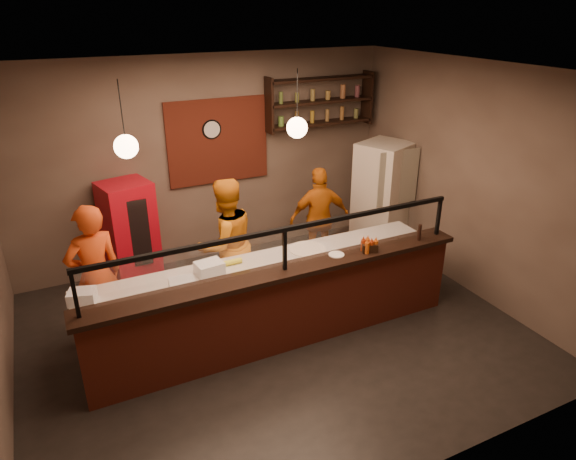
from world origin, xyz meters
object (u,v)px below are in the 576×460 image
cook_mid (226,244)px  condiment_caddy (369,247)px  red_cooler (130,233)px  fridge (382,198)px  cook_right (320,218)px  wall_clock (211,129)px  cook_left (95,276)px  pizza_dough (307,249)px  pepper_mill (419,232)px

cook_mid → condiment_caddy: bearing=126.3°
red_cooler → condiment_caddy: 3.51m
fridge → red_cooler: fridge is taller
condiment_caddy → cook_right: bearing=81.0°
wall_clock → cook_left: (-2.06, -1.65, -1.20)m
red_cooler → pizza_dough: (1.96, -1.82, 0.13)m
wall_clock → pepper_mill: wall_clock is taller
pizza_dough → condiment_caddy: 0.85m
cook_mid → cook_right: bearing=-177.3°
cook_mid → pepper_mill: 2.53m
wall_clock → cook_mid: (-0.39, -1.54, -1.19)m
red_cooler → cook_mid: bearing=-62.9°
cook_left → pepper_mill: cook_left is taller
pizza_dough → pepper_mill: (1.26, -0.67, 0.26)m
cook_left → red_cooler: (0.63, 1.34, -0.12)m
cook_right → fridge: bearing=-166.2°
cook_left → cook_right: cook_left is taller
fridge → red_cooler: bearing=146.5°
cook_left → condiment_caddy: bearing=146.4°
wall_clock → cook_mid: wall_clock is taller
wall_clock → cook_mid: bearing=-104.0°
condiment_caddy → pepper_mill: 0.76m
red_cooler → condiment_caddy: size_ratio=8.31×
wall_clock → condiment_caddy: 3.13m
cook_right → pizza_dough: bearing=65.0°
cook_left → pepper_mill: bearing=149.9°
red_cooler → pepper_mill: red_cooler is taller
wall_clock → condiment_caddy: bearing=-69.6°
cook_left → condiment_caddy: cook_left is taller
red_cooler → cook_left: bearing=-128.3°
cook_mid → red_cooler: size_ratio=1.17×
wall_clock → red_cooler: size_ratio=0.19×
red_cooler → fridge: bearing=-23.6°
cook_right → pepper_mill: cook_right is taller
cook_mid → red_cooler: cook_mid is taller
cook_right → red_cooler: (-2.73, 0.77, -0.03)m
pepper_mill → cook_left: bearing=163.3°
wall_clock → condiment_caddy: size_ratio=1.60×
cook_right → condiment_caddy: cook_right is taller
pizza_dough → pepper_mill: size_ratio=2.27×
cook_left → red_cooler: cook_left is taller
red_cooler → pepper_mill: size_ratio=7.30×
cook_left → pizza_dough: (2.59, -0.48, 0.01)m
condiment_caddy → pepper_mill: (0.75, -0.02, 0.05)m
pizza_dough → condiment_caddy: size_ratio=2.59×
cook_left → cook_right: size_ratio=1.11×
cook_right → pizza_dough: size_ratio=3.33×
condiment_caddy → pepper_mill: bearing=-1.3°
wall_clock → pizza_dough: bearing=-76.0°
cook_mid → fridge: fridge is taller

